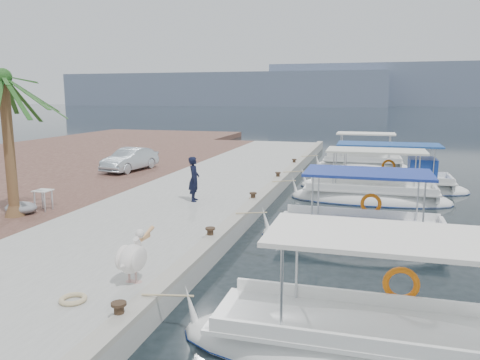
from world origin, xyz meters
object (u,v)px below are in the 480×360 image
object	(u,v)px
fishing_caique_a	(383,353)
fishing_caique_d	(384,186)
parked_car	(130,160)
fishing_caique_e	(362,167)
pelican	(133,257)
fishing_caique_c	(370,198)
fisherman	(194,179)
date_palm	(3,78)
fishing_caique_b	(360,238)

from	to	relation	value
fishing_caique_a	fishing_caique_d	distance (m)	15.40
fishing_caique_a	parked_car	distance (m)	19.37
fishing_caique_e	pelican	bearing A→B (deg)	-101.89
fishing_caique_c	fisherman	bearing A→B (deg)	-148.22
fishing_caique_d	parked_car	world-z (taller)	fishing_caique_d
fishing_caique_c	fisherman	world-z (taller)	fishing_caique_c
fishing_caique_a	date_palm	bearing A→B (deg)	157.44
pelican	parked_car	xyz separation A→B (m)	(-7.53, 13.73, 0.04)
date_palm	parked_car	distance (m)	10.51
fishing_caique_e	fisherman	bearing A→B (deg)	-114.38
pelican	fisherman	xyz separation A→B (m)	(-1.57, 7.76, 0.29)
fishing_caique_c	fishing_caique_d	world-z (taller)	same
fishing_caique_c	parked_car	xyz separation A→B (m)	(-12.44, 1.95, 0.98)
fishing_caique_e	fisherman	xyz separation A→B (m)	(-5.99, -13.22, 1.23)
fishing_caique_a	fisherman	size ratio (longest dim) A/B	4.29
fishing_caique_b	fisherman	bearing A→B (deg)	162.30
parked_car	date_palm	bearing A→B (deg)	-76.27
fishing_caique_e	fisherman	world-z (taller)	fishing_caique_e
pelican	date_palm	xyz separation A→B (m)	(-6.56, 4.02, 3.95)
date_palm	parked_car	size ratio (longest dim) A/B	1.49
fishing_caique_e	parked_car	world-z (taller)	fishing_caique_e
parked_car	fishing_caique_d	bearing A→B (deg)	11.52
fishing_caique_a	fisherman	distance (m)	11.02
fishing_caique_a	fishing_caique_e	distance (m)	21.85
fishing_caique_c	fishing_caique_d	distance (m)	2.84
fishing_caique_c	fishing_caique_e	world-z (taller)	same
fishing_caique_e	pelican	xyz separation A→B (m)	(-4.42, -20.98, 0.93)
parked_car	fisherman	bearing A→B (deg)	-37.06
fishing_caique_b	date_palm	xyz separation A→B (m)	(-11.19, -1.76, 4.89)
fishing_caique_a	pelican	bearing A→B (deg)	170.62
fisherman	parked_car	distance (m)	8.43
fishing_caique_b	date_palm	world-z (taller)	date_palm
fishing_caique_e	fisherman	size ratio (longest dim) A/B	3.38
fishing_caique_b	parked_car	xyz separation A→B (m)	(-12.16, 7.95, 0.98)
fishing_caique_a	fishing_caique_b	distance (m)	6.66
fishing_caique_b	fishing_caique_d	bearing A→B (deg)	83.86
fishing_caique_d	fishing_caique_c	bearing A→B (deg)	-103.60
fishing_caique_e	parked_car	size ratio (longest dim) A/B	1.58
fishing_caique_a	fisherman	world-z (taller)	fishing_caique_a
fisherman	fishing_caique_a	bearing A→B (deg)	-155.46
fisherman	fishing_caique_b	bearing A→B (deg)	-121.27
fishing_caique_b	date_palm	bearing A→B (deg)	-171.07
fishing_caique_a	date_palm	xyz separation A→B (m)	(-11.74, 4.88, 4.89)
fisherman	date_palm	xyz separation A→B (m)	(-4.98, -3.74, 3.66)
fishing_caique_b	pelican	distance (m)	7.47
fishing_caique_a	fishing_caique_b	size ratio (longest dim) A/B	1.18
fishing_caique_a	fishing_caique_d	bearing A→B (deg)	88.55
fishing_caique_a	fishing_caique_c	world-z (taller)	same
fishing_caique_a	fisherman	bearing A→B (deg)	128.11
fishing_caique_c	parked_car	distance (m)	12.63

